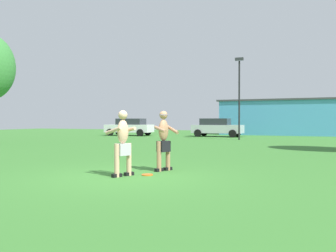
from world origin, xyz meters
name	(u,v)px	position (x,y,z in m)	size (l,w,h in m)	color
ground_plane	(125,177)	(0.00, 0.00, 0.00)	(80.00, 80.00, 0.00)	#38752D
player_near	(123,142)	(-0.10, 0.04, 0.88)	(0.75, 0.68, 1.68)	black
player_in_black	(164,138)	(0.46, 1.35, 0.94)	(0.70, 0.80, 1.71)	black
frisbee	(147,175)	(0.39, 0.46, 0.01)	(0.30, 0.30, 0.03)	orange
car_white_near_post	(130,127)	(-11.92, 21.18, 0.82)	(4.43, 2.30, 1.58)	white
car_silver_mid_lot	(217,127)	(-3.90, 22.34, 0.82)	(4.33, 2.08, 1.58)	silver
lamp_post	(239,90)	(-1.06, 18.12, 3.64)	(0.60, 0.24, 5.97)	black
outbuilding_behind_lot	(288,117)	(1.28, 29.56, 1.72)	(12.82, 6.33, 3.43)	#4C9ED1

